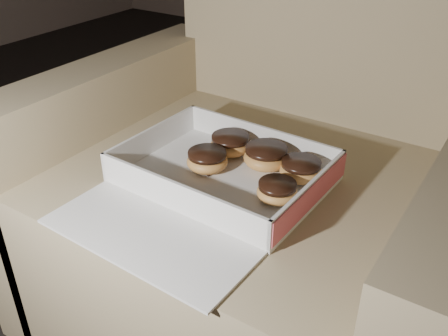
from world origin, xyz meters
name	(u,v)px	position (x,y,z in m)	size (l,w,h in m)	color
floor	(125,241)	(0.00, 0.00, 0.00)	(4.50, 4.50, 0.00)	black
armchair	(264,205)	(0.45, 0.00, 0.30)	(0.91, 0.77, 0.95)	#9A8A62
bakery_box	(213,184)	(0.43, -0.17, 0.44)	(0.38, 0.44, 0.06)	silver
donut_a	(230,144)	(0.39, -0.05, 0.45)	(0.08, 0.08, 0.04)	#D98D4B
donut_b	(277,191)	(0.55, -0.15, 0.45)	(0.07, 0.07, 0.04)	#D98D4B
donut_c	(266,157)	(0.48, -0.06, 0.46)	(0.09, 0.09, 0.04)	#D98D4B
donut_d	(207,160)	(0.39, -0.13, 0.45)	(0.08, 0.08, 0.04)	#D98D4B
donut_e	(301,170)	(0.56, -0.06, 0.45)	(0.08, 0.08, 0.04)	#D98D4B
crumb_a	(167,183)	(0.36, -0.21, 0.43)	(0.01, 0.01, 0.00)	black
crumb_b	(208,175)	(0.41, -0.15, 0.43)	(0.01, 0.01, 0.00)	black
crumb_c	(248,215)	(0.54, -0.22, 0.43)	(0.01, 0.01, 0.00)	black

